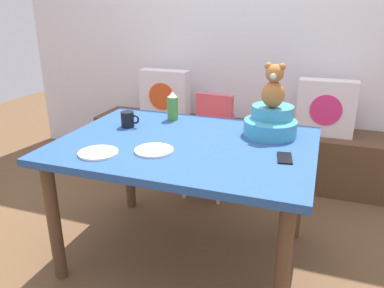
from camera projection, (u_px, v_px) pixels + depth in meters
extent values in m
plane|color=brown|center=(187.00, 254.00, 2.33)|extent=(8.00, 8.00, 0.00)
cube|color=silver|center=(248.00, 22.00, 3.23)|extent=(4.40, 0.10, 2.60)
cube|color=brown|center=(235.00, 149.00, 3.37)|extent=(2.60, 0.44, 0.46)
cube|color=silver|center=(165.00, 95.00, 3.40)|extent=(0.44, 0.14, 0.44)
cylinder|color=#D84C1E|center=(161.00, 97.00, 3.33)|extent=(0.24, 0.01, 0.24)
cube|color=silver|center=(326.00, 108.00, 2.97)|extent=(0.44, 0.14, 0.44)
cylinder|color=#E02D72|center=(326.00, 110.00, 2.90)|extent=(0.24, 0.01, 0.24)
cube|color=#B86EC0|center=(221.00, 119.00, 3.31)|extent=(0.20, 0.14, 0.08)
cube|color=#264C8C|center=(186.00, 145.00, 2.08)|extent=(1.38, 1.02, 0.04)
cylinder|color=brown|center=(54.00, 222.00, 2.03)|extent=(0.07, 0.07, 0.70)
cylinder|color=brown|center=(282.00, 272.00, 1.65)|extent=(0.07, 0.07, 0.70)
cylinder|color=brown|center=(129.00, 163.00, 2.77)|extent=(0.07, 0.07, 0.70)
cylinder|color=brown|center=(298.00, 189.00, 2.39)|extent=(0.07, 0.07, 0.70)
cylinder|color=#D84C59|center=(207.00, 134.00, 2.91)|extent=(0.34, 0.34, 0.10)
cube|color=#D84C59|center=(214.00, 109.00, 2.97)|extent=(0.30, 0.08, 0.24)
cube|color=white|center=(197.00, 132.00, 2.74)|extent=(0.32, 0.23, 0.02)
cylinder|color=silver|center=(184.00, 171.00, 2.93)|extent=(0.03, 0.03, 0.46)
cylinder|color=silver|center=(219.00, 176.00, 2.84)|extent=(0.03, 0.03, 0.46)
cylinder|color=silver|center=(196.00, 158.00, 3.18)|extent=(0.03, 0.03, 0.46)
cylinder|color=silver|center=(228.00, 163.00, 3.09)|extent=(0.03, 0.03, 0.46)
cylinder|color=teal|center=(270.00, 128.00, 2.16)|extent=(0.30, 0.30, 0.09)
cylinder|color=teal|center=(273.00, 112.00, 2.18)|extent=(0.24, 0.24, 0.07)
ellipsoid|color=#AE6A32|center=(273.00, 94.00, 2.11)|extent=(0.13, 0.11, 0.15)
sphere|color=#AE6A32|center=(275.00, 73.00, 2.07)|extent=(0.10, 0.10, 0.10)
sphere|color=beige|center=(273.00, 76.00, 2.03)|extent=(0.04, 0.04, 0.04)
sphere|color=#AE6A32|center=(268.00, 66.00, 2.06)|extent=(0.04, 0.04, 0.04)
sphere|color=#AE6A32|center=(282.00, 67.00, 2.04)|extent=(0.04, 0.04, 0.04)
cylinder|color=#4C8C33|center=(173.00, 108.00, 2.44)|extent=(0.07, 0.07, 0.15)
cone|color=white|center=(172.00, 94.00, 2.41)|extent=(0.06, 0.06, 0.03)
cylinder|color=black|center=(128.00, 119.00, 2.31)|extent=(0.08, 0.08, 0.09)
torus|color=black|center=(135.00, 119.00, 2.29)|extent=(0.06, 0.01, 0.06)
cylinder|color=white|center=(154.00, 150.00, 1.93)|extent=(0.20, 0.20, 0.01)
cylinder|color=white|center=(98.00, 153.00, 1.90)|extent=(0.20, 0.20, 0.01)
cube|color=black|center=(285.00, 158.00, 1.84)|extent=(0.09, 0.15, 0.01)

